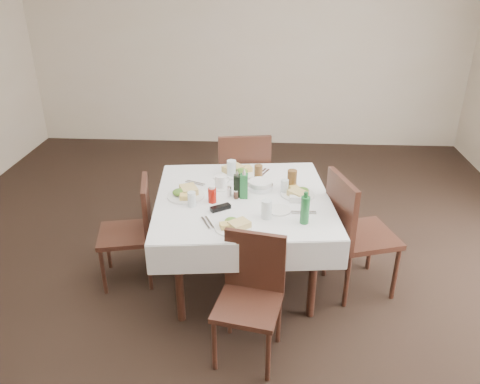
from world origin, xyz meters
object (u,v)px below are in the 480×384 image
Objects in this scene: water_s at (267,209)px; coffee_mug at (221,182)px; bread_basket at (260,185)px; water_n at (231,169)px; water_w at (192,199)px; chair_north at (243,176)px; chair_east at (352,228)px; water_e at (285,187)px; ketchup_bottle at (212,195)px; chair_south at (251,289)px; green_bottle at (305,210)px; oil_cruet_dark at (237,185)px; oil_cruet_green at (244,185)px; chair_west at (135,225)px; dining_table at (243,206)px.

coffee_mug is at bearing 127.94° from water_s.
water_s is at bearing -83.50° from bread_basket.
water_w is at bearing -114.68° from water_n.
chair_east is (0.88, -0.90, -0.01)m from chair_north.
chair_east is 8.87× the size of water_e.
water_e is 0.83× the size of ketchup_bottle.
green_bottle is at bearing 48.44° from chair_south.
water_w reaches higher than chair_south.
oil_cruet_dark reaches higher than ketchup_bottle.
chair_south is 0.86× the size of chair_east.
bread_basket is at bearing 53.19° from oil_cruet_green.
chair_north is 7.47× the size of ketchup_bottle.
coffee_mug is at bearing 59.93° from water_w.
oil_cruet_green reaches higher than water_s.
oil_cruet_green reaches higher than bread_basket.
water_w is (-0.33, -1.00, 0.25)m from chair_north.
chair_south is at bearing -79.51° from water_n.
bread_basket is 0.87× the size of green_bottle.
chair_east is (0.74, 0.69, 0.08)m from chair_south.
oil_cruet_green is at bearing 23.38° from water_w.
water_e and water_w have the same top height.
chair_north reaches higher than chair_west.
oil_cruet_dark is at bearing -78.83° from water_n.
coffee_mug reaches higher than bread_basket.
chair_west is 7.77× the size of water_w.
dining_table is 5.96× the size of oil_cruet_green.
bread_basket is (0.03, 0.92, 0.31)m from chair_south.
dining_table is 10.20× the size of water_n.
green_bottle is at bearing -22.20° from ketchup_bottle.
chair_north reaches higher than coffee_mug.
water_w is 0.16m from ketchup_bottle.
green_bottle is (0.81, -0.20, 0.05)m from water_w.
ketchup_bottle is 0.72m from green_bottle.
chair_north is 0.53m from water_n.
green_bottle is (0.67, -0.27, 0.04)m from ketchup_bottle.
water_n is (-0.96, 0.45, 0.27)m from chair_east.
chair_north is at bearing 78.75° from ketchup_bottle.
oil_cruet_dark is (-0.23, 0.32, 0.03)m from water_s.
water_e reaches higher than coffee_mug.
chair_south is 3.62× the size of green_bottle.
chair_north is 4.41× the size of oil_cruet_dark.
chair_north is at bearing 94.83° from chair_south.
bread_basket is (0.17, -0.67, 0.22)m from chair_north.
oil_cruet_dark reaches higher than coffee_mug.
chair_west is (-1.70, 0.05, -0.07)m from chair_east.
bread_basket is 0.61m from green_bottle.
bread_basket is at bearing 96.50° from water_s.
chair_north is at bearing 111.90° from green_bottle.
water_e reaches higher than dining_table.
bread_basket is (-0.71, 0.23, 0.23)m from chair_east.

